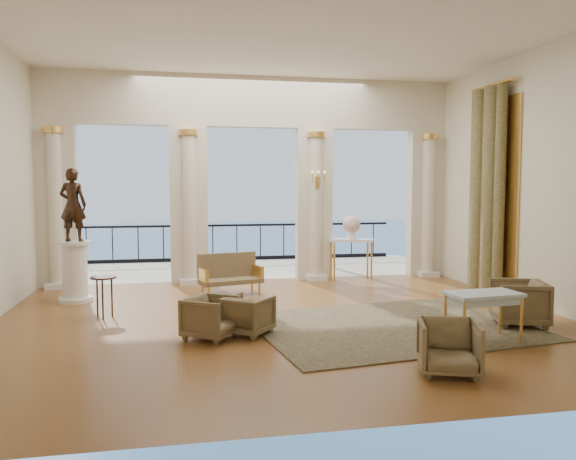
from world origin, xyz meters
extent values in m
plane|color=#4E2813|center=(0.00, 0.00, 0.00)|extent=(9.00, 9.00, 0.00)
plane|color=beige|center=(0.00, -4.00, 2.25)|extent=(9.00, 0.00, 9.00)
plane|color=beige|center=(4.50, 0.00, 2.25)|extent=(0.00, 8.00, 8.00)
plane|color=white|center=(0.00, 0.00, 4.50)|extent=(9.00, 9.00, 0.00)
cube|color=beige|center=(0.00, 3.85, 3.95)|extent=(9.00, 0.30, 1.10)
cube|color=beige|center=(-4.10, 3.85, 1.70)|extent=(0.80, 0.30, 3.40)
cylinder|color=beige|center=(-4.10, 3.67, 1.60)|extent=(0.28, 0.28, 3.20)
cylinder|color=#E6AD4B|center=(-4.10, 3.67, 3.25)|extent=(0.40, 0.40, 0.12)
cube|color=silver|center=(-4.10, 3.67, 0.06)|extent=(0.45, 0.45, 0.12)
cube|color=beige|center=(-1.40, 3.85, 1.70)|extent=(0.80, 0.30, 3.40)
cylinder|color=beige|center=(-1.40, 3.67, 1.60)|extent=(0.28, 0.28, 3.20)
cylinder|color=#E6AD4B|center=(-1.40, 3.67, 3.25)|extent=(0.40, 0.40, 0.12)
cube|color=silver|center=(-1.40, 3.67, 0.06)|extent=(0.45, 0.45, 0.12)
cube|color=beige|center=(1.40, 3.85, 1.70)|extent=(0.80, 0.30, 3.40)
cylinder|color=beige|center=(1.40, 3.67, 1.60)|extent=(0.28, 0.28, 3.20)
cylinder|color=#E6AD4B|center=(1.40, 3.67, 3.25)|extent=(0.40, 0.40, 0.12)
cube|color=silver|center=(1.40, 3.67, 0.06)|extent=(0.45, 0.45, 0.12)
cube|color=beige|center=(4.10, 3.85, 1.70)|extent=(0.80, 0.30, 3.40)
cylinder|color=beige|center=(4.10, 3.67, 1.60)|extent=(0.28, 0.28, 3.20)
cylinder|color=#E6AD4B|center=(4.10, 3.67, 3.25)|extent=(0.40, 0.40, 0.12)
cube|color=silver|center=(4.10, 3.67, 0.06)|extent=(0.45, 0.45, 0.12)
cube|color=#AEA893|center=(0.00, 5.80, -0.05)|extent=(10.00, 3.60, 0.10)
cube|color=black|center=(0.00, 7.40, 1.00)|extent=(9.00, 0.06, 0.06)
cube|color=black|center=(0.00, 7.40, 0.05)|extent=(9.00, 0.06, 0.10)
cylinder|color=black|center=(0.00, 7.40, 0.50)|extent=(0.03, 0.03, 1.00)
cylinder|color=black|center=(-4.10, 7.40, 0.50)|extent=(0.03, 0.03, 1.00)
cylinder|color=black|center=(4.10, 7.40, 0.50)|extent=(0.03, 0.03, 1.00)
cylinder|color=#4C3823|center=(2.00, 6.60, 2.10)|extent=(0.20, 0.20, 4.20)
plane|color=#336699|center=(0.00, 60.00, -6.00)|extent=(160.00, 160.00, 0.00)
cylinder|color=#494522|center=(4.30, 1.05, 2.00)|extent=(0.26, 0.26, 4.00)
cylinder|color=#494522|center=(4.26, 1.50, 2.00)|extent=(0.32, 0.32, 4.00)
cylinder|color=#494522|center=(4.30, 1.95, 2.00)|extent=(0.26, 0.26, 4.00)
cylinder|color=#E6AD4B|center=(4.35, 1.50, 4.05)|extent=(0.08, 1.40, 0.08)
cube|color=#E6AD4B|center=(4.47, 1.50, 2.10)|extent=(0.04, 1.60, 3.40)
cube|color=#E6AD4B|center=(1.40, 3.53, 2.20)|extent=(0.10, 0.04, 0.25)
cylinder|color=#E6AD4B|center=(1.26, 3.45, 2.30)|extent=(0.02, 0.02, 0.22)
cylinder|color=#E6AD4B|center=(1.40, 3.45, 2.30)|extent=(0.02, 0.02, 0.22)
cylinder|color=#E6AD4B|center=(1.54, 3.45, 2.30)|extent=(0.02, 0.02, 0.22)
cube|color=#272D15|center=(1.50, -0.67, 0.01)|extent=(4.37, 3.62, 0.02)
imported|color=#483921|center=(-1.20, -0.80, 0.33)|extent=(0.84, 0.86, 0.65)
imported|color=#483921|center=(1.35, -2.80, 0.34)|extent=(0.81, 0.79, 0.67)
imported|color=#483921|center=(3.44, -0.97, 0.38)|extent=(0.89, 0.92, 0.76)
imported|color=#483921|center=(-0.66, -0.69, 0.31)|extent=(0.82, 0.81, 0.62)
cube|color=#483921|center=(-0.63, 2.30, 0.27)|extent=(1.29, 0.78, 0.09)
cube|color=#483921|center=(-0.69, 2.52, 0.55)|extent=(1.18, 0.38, 0.49)
cube|color=#E6AD4B|center=(-1.18, 2.16, 0.43)|extent=(0.19, 0.49, 0.23)
cube|color=#E6AD4B|center=(-0.09, 2.44, 0.43)|extent=(0.19, 0.49, 0.23)
cylinder|color=#E6AD4B|center=(-1.08, 1.98, 0.11)|extent=(0.04, 0.04, 0.22)
cylinder|color=#E6AD4B|center=(-0.09, 2.24, 0.11)|extent=(0.04, 0.04, 0.22)
cylinder|color=#E6AD4B|center=(-1.18, 2.36, 0.11)|extent=(0.04, 0.04, 0.22)
cylinder|color=#E6AD4B|center=(-0.19, 2.62, 0.11)|extent=(0.04, 0.04, 0.22)
cube|color=#9FBAC9|center=(2.44, -1.65, 0.65)|extent=(1.03, 0.63, 0.04)
cylinder|color=#E6AD4B|center=(2.02, -1.91, 0.31)|extent=(0.04, 0.04, 0.63)
cylinder|color=#E6AD4B|center=(2.91, -1.83, 0.31)|extent=(0.04, 0.04, 0.63)
cylinder|color=#E6AD4B|center=(1.98, -1.47, 0.31)|extent=(0.04, 0.04, 0.63)
cylinder|color=#E6AD4B|center=(2.87, -1.38, 0.31)|extent=(0.04, 0.04, 0.63)
cylinder|color=silver|center=(-3.50, 2.18, 0.04)|extent=(0.61, 0.61, 0.08)
cylinder|color=silver|center=(-3.50, 2.18, 0.56)|extent=(0.45, 0.45, 0.97)
cylinder|color=silver|center=(-3.50, 2.18, 1.08)|extent=(0.57, 0.57, 0.06)
imported|color=black|center=(-3.50, 2.18, 1.78)|extent=(0.55, 0.42, 1.33)
cube|color=silver|center=(2.20, 3.55, 0.90)|extent=(1.05, 0.69, 0.05)
cylinder|color=#E6AD4B|center=(1.75, 3.57, 0.44)|extent=(0.05, 0.05, 0.87)
cylinder|color=#E6AD4B|center=(2.56, 3.27, 0.44)|extent=(0.05, 0.05, 0.87)
cylinder|color=#E6AD4B|center=(1.84, 3.83, 0.44)|extent=(0.05, 0.05, 0.87)
cylinder|color=#E6AD4B|center=(2.65, 3.53, 0.44)|extent=(0.05, 0.05, 0.87)
cylinder|color=white|center=(2.20, 3.55, 1.05)|extent=(0.20, 0.20, 0.25)
sphere|color=pink|center=(2.20, 3.55, 1.25)|extent=(0.39, 0.39, 0.39)
cylinder|color=black|center=(-2.82, 0.77, 0.66)|extent=(0.41, 0.41, 0.03)
cylinder|color=black|center=(-2.70, 0.83, 0.32)|extent=(0.03, 0.03, 0.64)
cylinder|color=black|center=(-2.93, 0.84, 0.32)|extent=(0.03, 0.03, 0.64)
cylinder|color=black|center=(-2.82, 0.64, 0.32)|extent=(0.03, 0.03, 0.64)
camera|label=1|loc=(-1.61, -8.53, 2.12)|focal=35.00mm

